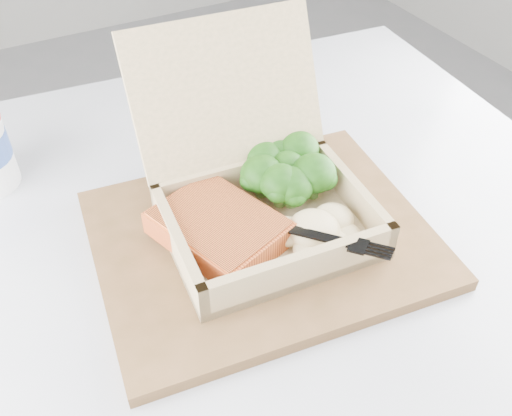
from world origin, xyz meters
TOP-DOWN VIEW (x-y plane):
  - cafe_table at (0.21, -0.28)m, footprint 0.93×0.93m
  - serving_tray at (0.23, -0.26)m, footprint 0.37×0.31m
  - takeout_container at (0.24, -0.22)m, footprint 0.22×0.25m
  - salmon_fillet at (0.19, -0.25)m, footprint 0.13×0.15m
  - broccoli_pile at (0.29, -0.21)m, footprint 0.11×0.11m
  - mashed_potatoes at (0.27, -0.30)m, footprint 0.09×0.08m
  - plastic_fork at (0.24, -0.29)m, footprint 0.10×0.12m
  - receipt at (0.28, -0.08)m, footprint 0.10×0.16m

SIDE VIEW (x-z plane):
  - cafe_table at x=0.21m, z-range 0.18..0.93m
  - receipt at x=0.28m, z-range 0.75..0.75m
  - serving_tray at x=0.23m, z-range 0.75..0.77m
  - salmon_fillet at x=0.19m, z-range 0.78..0.80m
  - mashed_potatoes at x=0.27m, z-range 0.78..0.81m
  - broccoli_pile at x=0.29m, z-range 0.78..0.82m
  - plastic_fork at x=0.24m, z-range 0.80..0.81m
  - takeout_container at x=0.24m, z-range 0.72..0.91m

